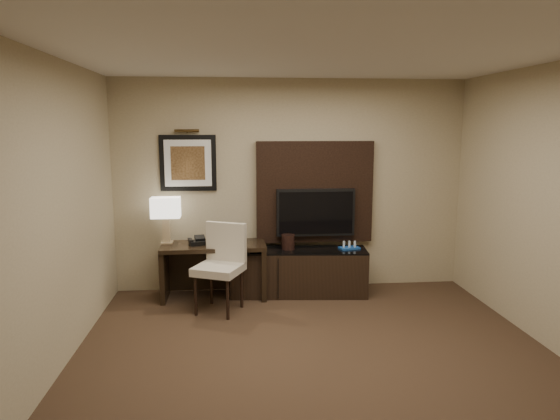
{
  "coord_description": "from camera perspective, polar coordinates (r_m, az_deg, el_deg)",
  "views": [
    {
      "loc": [
        -0.73,
        -3.85,
        2.11
      ],
      "look_at": [
        -0.21,
        1.8,
        1.15
      ],
      "focal_mm": 32.0,
      "sensor_mm": 36.0,
      "label": 1
    }
  ],
  "objects": [
    {
      "name": "book",
      "position": [
        6.11,
        -6.35,
        -3.02
      ],
      "size": [
        0.15,
        0.06,
        0.2
      ],
      "primitive_type": "imported",
      "rotation": [
        0.0,
        0.0,
        0.31
      ],
      "color": "tan",
      "rests_on": "desk"
    },
    {
      "name": "desk",
      "position": [
        6.26,
        -7.53,
        -6.9
      ],
      "size": [
        1.28,
        0.58,
        0.68
      ],
      "primitive_type": "cube",
      "rotation": [
        0.0,
        0.0,
        0.02
      ],
      "color": "black",
      "rests_on": "floor"
    },
    {
      "name": "artwork",
      "position": [
        6.37,
        -10.46,
        5.3
      ],
      "size": [
        0.7,
        0.04,
        0.7
      ],
      "primitive_type": "cube",
      "color": "black",
      "rests_on": "wall_back"
    },
    {
      "name": "wall_left",
      "position": [
        4.21,
        -26.38,
        -1.81
      ],
      "size": [
        0.01,
        5.0,
        2.7
      ],
      "primitive_type": "cube",
      "color": "tan",
      "rests_on": "floor"
    },
    {
      "name": "table_lamp",
      "position": [
        6.27,
        -12.88,
        -1.33
      ],
      "size": [
        0.36,
        0.27,
        0.53
      ],
      "primitive_type": null,
      "rotation": [
        0.0,
        0.0,
        0.27
      ],
      "color": "tan",
      "rests_on": "desk"
    },
    {
      "name": "picture_light",
      "position": [
        6.32,
        -10.6,
        8.89
      ],
      "size": [
        0.04,
        0.04,
        0.3
      ],
      "primitive_type": "cylinder",
      "color": "#3B2A12",
      "rests_on": "wall_back"
    },
    {
      "name": "desk_phone",
      "position": [
        6.16,
        -9.45,
        -3.51
      ],
      "size": [
        0.22,
        0.21,
        0.09
      ],
      "primitive_type": null,
      "rotation": [
        0.0,
        0.0,
        0.26
      ],
      "color": "black",
      "rests_on": "desk"
    },
    {
      "name": "floor",
      "position": [
        4.45,
        5.02,
        -18.79
      ],
      "size": [
        4.5,
        5.0,
        0.01
      ],
      "primitive_type": "cube",
      "color": "#342317",
      "rests_on": "ground"
    },
    {
      "name": "minibar_tray",
      "position": [
        6.35,
        7.93,
        -4.01
      ],
      "size": [
        0.28,
        0.2,
        0.09
      ],
      "primitive_type": null,
      "rotation": [
        0.0,
        0.0,
        0.24
      ],
      "color": "#164594",
      "rests_on": "credenza"
    },
    {
      "name": "ceiling",
      "position": [
        3.96,
        5.63,
        18.11
      ],
      "size": [
        4.5,
        5.0,
        0.01
      ],
      "primitive_type": "cube",
      "color": "silver",
      "rests_on": "wall_back"
    },
    {
      "name": "blue_folder",
      "position": [
        6.11,
        -6.38,
        -3.88
      ],
      "size": [
        0.35,
        0.4,
        0.02
      ],
      "primitive_type": "cube",
      "rotation": [
        0.0,
        0.0,
        -0.34
      ],
      "color": "#1C42B8",
      "rests_on": "desk"
    },
    {
      "name": "credenza",
      "position": [
        6.34,
        2.15,
        -7.07
      ],
      "size": [
        1.72,
        0.61,
        0.58
      ],
      "primitive_type": "cube",
      "rotation": [
        0.0,
        0.0,
        -0.08
      ],
      "color": "black",
      "rests_on": "floor"
    },
    {
      "name": "ice_bucket",
      "position": [
        6.25,
        0.93,
        -3.67
      ],
      "size": [
        0.19,
        0.19,
        0.19
      ],
      "primitive_type": "cylinder",
      "rotation": [
        0.0,
        0.0,
        -0.17
      ],
      "color": "black",
      "rests_on": "credenza"
    },
    {
      "name": "wall_back",
      "position": [
        6.44,
        1.25,
        2.82
      ],
      "size": [
        4.5,
        0.01,
        2.7
      ],
      "primitive_type": "cube",
      "color": "tan",
      "rests_on": "floor"
    },
    {
      "name": "tv",
      "position": [
        6.37,
        4.09,
        -0.28
      ],
      "size": [
        1.0,
        0.08,
        0.6
      ],
      "primitive_type": "cube",
      "color": "black",
      "rests_on": "tv_wall_panel"
    },
    {
      "name": "wall_front",
      "position": [
        1.71,
        21.48,
        -17.44
      ],
      "size": [
        4.5,
        0.01,
        2.7
      ],
      "primitive_type": "cube",
      "color": "tan",
      "rests_on": "floor"
    },
    {
      "name": "tv_wall_panel",
      "position": [
        6.43,
        3.97,
        2.07
      ],
      "size": [
        1.5,
        0.12,
        1.3
      ],
      "primitive_type": "cube",
      "color": "black",
      "rests_on": "wall_back"
    },
    {
      "name": "desk_chair",
      "position": [
        5.74,
        -7.03,
        -6.62
      ],
      "size": [
        0.68,
        0.72,
        1.03
      ],
      "primitive_type": null,
      "rotation": [
        0.0,
        0.0,
        -0.42
      ],
      "color": "beige",
      "rests_on": "floor"
    }
  ]
}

